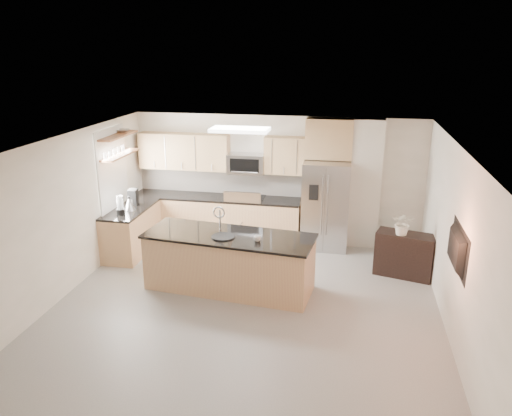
% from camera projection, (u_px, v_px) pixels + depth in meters
% --- Properties ---
extents(floor, '(6.50, 6.50, 0.00)m').
position_uv_depth(floor, '(244.00, 310.00, 7.79)').
color(floor, '#989690').
rests_on(floor, ground).
extents(ceiling, '(6.00, 6.50, 0.02)m').
position_uv_depth(ceiling, '(243.00, 146.00, 6.99)').
color(ceiling, silver).
rests_on(ceiling, wall_back).
extents(wall_back, '(6.00, 0.02, 2.60)m').
position_uv_depth(wall_back, '(276.00, 178.00, 10.42)').
color(wall_back, white).
rests_on(wall_back, floor).
extents(wall_front, '(6.00, 0.02, 2.60)m').
position_uv_depth(wall_front, '(164.00, 362.00, 4.35)').
color(wall_front, white).
rests_on(wall_front, floor).
extents(wall_left, '(0.02, 6.50, 2.60)m').
position_uv_depth(wall_left, '(59.00, 220.00, 7.93)').
color(wall_left, white).
rests_on(wall_left, floor).
extents(wall_right, '(0.02, 6.50, 2.60)m').
position_uv_depth(wall_right, '(456.00, 247.00, 6.84)').
color(wall_right, white).
rests_on(wall_right, floor).
extents(back_counter, '(3.55, 0.66, 1.44)m').
position_uv_depth(back_counter, '(217.00, 217.00, 10.60)').
color(back_counter, '#D7B177').
rests_on(back_counter, floor).
extents(left_counter, '(0.66, 1.50, 0.92)m').
position_uv_depth(left_counter, '(132.00, 230.00, 9.86)').
color(left_counter, '#D7B177').
rests_on(left_counter, floor).
extents(range, '(0.76, 0.64, 1.14)m').
position_uv_depth(range, '(245.00, 219.00, 10.48)').
color(range, black).
rests_on(range, floor).
extents(upper_cabinets, '(3.50, 0.33, 0.75)m').
position_uv_depth(upper_cabinets, '(214.00, 153.00, 10.34)').
color(upper_cabinets, tan).
rests_on(upper_cabinets, wall_back).
extents(microwave, '(0.76, 0.40, 0.40)m').
position_uv_depth(microwave, '(246.00, 164.00, 10.24)').
color(microwave, '#A5A5A7').
rests_on(microwave, upper_cabinets).
extents(refrigerator, '(0.92, 0.78, 1.78)m').
position_uv_depth(refrigerator, '(326.00, 205.00, 10.01)').
color(refrigerator, '#A5A5A7').
rests_on(refrigerator, floor).
extents(partition_column, '(0.60, 0.30, 2.60)m').
position_uv_depth(partition_column, '(365.00, 184.00, 9.95)').
color(partition_column, silver).
rests_on(partition_column, floor).
extents(window, '(0.04, 1.15, 1.65)m').
position_uv_depth(window, '(112.00, 171.00, 9.55)').
color(window, white).
rests_on(window, wall_left).
extents(shelf_lower, '(0.30, 1.20, 0.04)m').
position_uv_depth(shelf_lower, '(119.00, 155.00, 9.52)').
color(shelf_lower, '#915D3A').
rests_on(shelf_lower, wall_left).
extents(shelf_upper, '(0.30, 1.20, 0.04)m').
position_uv_depth(shelf_upper, '(118.00, 136.00, 9.41)').
color(shelf_upper, '#915D3A').
rests_on(shelf_upper, wall_left).
extents(ceiling_fixture, '(1.00, 0.50, 0.06)m').
position_uv_depth(ceiling_fixture, '(240.00, 130.00, 8.56)').
color(ceiling_fixture, white).
rests_on(ceiling_fixture, ceiling).
extents(island, '(2.90, 1.30, 1.39)m').
position_uv_depth(island, '(229.00, 262.00, 8.35)').
color(island, '#D7B177').
rests_on(island, floor).
extents(credenza, '(1.07, 0.66, 0.80)m').
position_uv_depth(credenza, '(404.00, 255.00, 8.86)').
color(credenza, black).
rests_on(credenza, floor).
extents(cup, '(0.13, 0.13, 0.09)m').
position_uv_depth(cup, '(257.00, 238.00, 7.93)').
color(cup, white).
rests_on(cup, island).
extents(platter, '(0.46, 0.46, 0.02)m').
position_uv_depth(platter, '(223.00, 237.00, 8.10)').
color(platter, black).
rests_on(platter, island).
extents(blender, '(0.16, 0.16, 0.37)m').
position_uv_depth(blender, '(120.00, 206.00, 9.30)').
color(blender, black).
rests_on(blender, left_counter).
extents(kettle, '(0.22, 0.22, 0.28)m').
position_uv_depth(kettle, '(129.00, 204.00, 9.56)').
color(kettle, '#A5A5A7').
rests_on(kettle, left_counter).
extents(coffee_maker, '(0.19, 0.23, 0.32)m').
position_uv_depth(coffee_maker, '(133.00, 197.00, 9.88)').
color(coffee_maker, black).
rests_on(coffee_maker, left_counter).
extents(bowl, '(0.39, 0.39, 0.08)m').
position_uv_depth(bowl, '(123.00, 130.00, 9.62)').
color(bowl, '#A5A5A7').
rests_on(bowl, shelf_upper).
extents(flower_vase, '(0.66, 0.61, 0.63)m').
position_uv_depth(flower_vase, '(404.00, 218.00, 8.58)').
color(flower_vase, silver).
rests_on(flower_vase, credenza).
extents(television, '(0.14, 1.08, 0.62)m').
position_uv_depth(television, '(453.00, 249.00, 6.66)').
color(television, black).
rests_on(television, wall_right).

